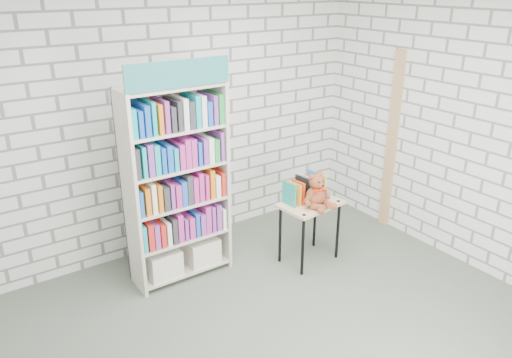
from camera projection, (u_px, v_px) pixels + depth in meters
ground at (289, 332)px, 4.28m from camera, size 4.50×4.50×0.00m
room_shell at (295, 132)px, 3.61m from camera, size 4.52×4.02×2.81m
bookshelf at (177, 183)px, 4.77m from camera, size 0.97×0.38×2.18m
display_table at (310, 211)px, 5.17m from camera, size 0.66×0.49×0.67m
table_books at (304, 188)px, 5.16m from camera, size 0.45×0.23×0.26m
teddy_bear at (317, 193)px, 5.00m from camera, size 0.33×0.30×0.36m
door_trim at (392, 142)px, 5.78m from camera, size 0.05×0.12×2.10m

